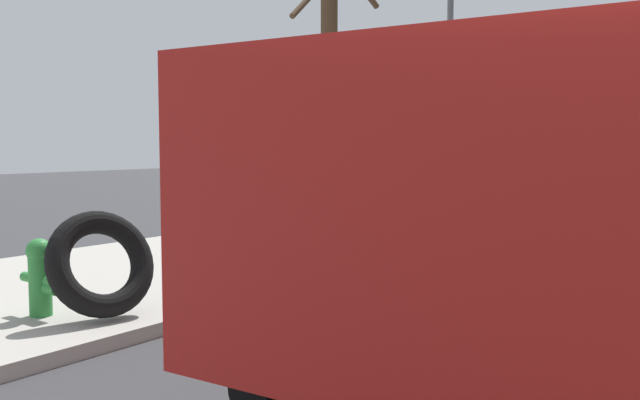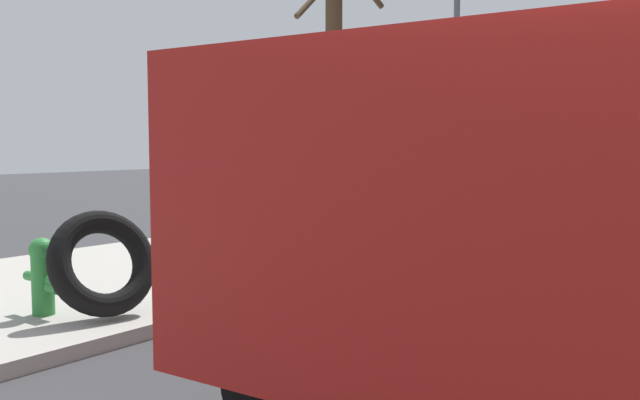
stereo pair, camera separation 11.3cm
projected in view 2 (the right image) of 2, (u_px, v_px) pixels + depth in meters
name	position (u px, v px, depth m)	size (l,w,h in m)	color
fire_hydrant	(43.00, 274.00, 7.22)	(0.26, 0.60, 0.81)	#2D8438
loose_tire	(103.00, 263.00, 7.11)	(1.13, 1.13, 0.24)	black
dump_truck_red	(591.00, 184.00, 5.77)	(7.11, 3.05, 3.00)	red
bare_tree	(334.00, 85.00, 10.91)	(1.11, 1.16, 5.41)	#4C3823
street_light_pole	(456.00, 89.00, 13.39)	(0.12, 0.12, 5.68)	#595B5E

